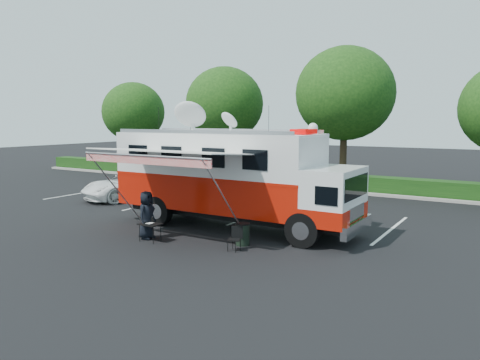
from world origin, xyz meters
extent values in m
plane|color=black|center=(0.00, 0.00, 0.00)|extent=(120.00, 120.00, 0.00)
cube|color=#9E998E|center=(4.00, 11.00, 0.07)|extent=(60.00, 0.35, 0.15)
cube|color=black|center=(4.00, 11.90, 0.50)|extent=(60.00, 1.20, 1.00)
cylinder|color=black|center=(-18.00, 13.00, 2.00)|extent=(0.44, 0.44, 4.00)
ellipsoid|color=#14380F|center=(-18.00, 13.00, 4.96)|extent=(5.12, 5.12, 4.86)
cylinder|color=black|center=(-9.00, 13.00, 2.20)|extent=(0.44, 0.44, 4.40)
ellipsoid|color=#14380F|center=(-9.00, 13.00, 5.46)|extent=(5.63, 5.63, 5.35)
cylinder|color=black|center=(0.00, 13.00, 2.40)|extent=(0.44, 0.44, 4.80)
ellipsoid|color=#14380F|center=(0.00, 13.00, 5.95)|extent=(6.14, 6.14, 5.84)
cube|color=silver|center=(-12.50, 3.00, 0.00)|extent=(0.12, 5.50, 0.01)
cube|color=silver|center=(-6.50, 3.00, 0.00)|extent=(0.12, 5.50, 0.01)
cube|color=silver|center=(-0.50, 3.00, 0.00)|extent=(0.12, 5.50, 0.01)
cube|color=silver|center=(5.50, 3.00, 0.00)|extent=(0.12, 5.50, 0.01)
cube|color=black|center=(0.00, 0.00, 0.61)|extent=(9.56, 1.56, 0.33)
cylinder|color=black|center=(3.56, -1.22, 0.61)|extent=(1.22, 0.36, 1.22)
cylinder|color=black|center=(3.56, 1.22, 0.61)|extent=(1.22, 0.36, 1.22)
cylinder|color=black|center=(-2.89, -1.22, 0.61)|extent=(1.22, 0.36, 1.22)
cylinder|color=black|center=(-2.89, 1.22, 0.61)|extent=(1.22, 0.36, 1.22)
cube|color=silver|center=(5.06, 0.00, 0.67)|extent=(0.22, 2.78, 0.44)
cube|color=silver|center=(4.22, 0.00, 1.72)|extent=(1.56, 2.78, 1.89)
cube|color=#B41507|center=(4.22, 0.00, 1.06)|extent=(1.58, 2.80, 0.61)
cube|color=black|center=(4.95, 0.00, 2.06)|extent=(0.13, 2.48, 0.78)
cube|color=#B41507|center=(-0.78, 0.00, 1.45)|extent=(8.45, 2.78, 1.33)
cube|color=#B41507|center=(-0.78, 0.00, 2.11)|extent=(8.47, 2.80, 0.11)
cube|color=silver|center=(-0.78, 0.00, 2.95)|extent=(8.45, 2.78, 1.56)
cube|color=silver|center=(-0.78, 0.00, 3.77)|extent=(8.45, 2.78, 0.09)
cube|color=#CC0505|center=(3.00, 0.00, 3.92)|extent=(0.61, 1.06, 0.18)
sphere|color=silver|center=(2.89, 1.11, 4.04)|extent=(0.38, 0.38, 0.38)
ellipsoid|color=silver|center=(-2.00, -0.17, 4.56)|extent=(1.33, 1.33, 0.40)
ellipsoid|color=silver|center=(-0.33, 0.22, 4.34)|extent=(0.78, 0.78, 0.22)
cylinder|color=black|center=(-4.22, 0.44, 4.34)|extent=(0.02, 0.02, 1.11)
cylinder|color=black|center=(-2.45, 0.44, 4.34)|extent=(0.02, 0.02, 1.11)
cylinder|color=black|center=(1.33, 0.44, 4.34)|extent=(0.02, 0.02, 1.11)
cube|color=white|center=(-1.00, -2.72, 3.22)|extent=(5.56, 2.66, 0.23)
cube|color=red|center=(-1.00, -4.04, 3.02)|extent=(5.56, 0.04, 0.31)
cylinder|color=#B2B2B7|center=(-1.00, -4.06, 3.16)|extent=(5.56, 0.07, 0.07)
cylinder|color=#B2B2B7|center=(-3.53, -2.80, 1.59)|extent=(0.05, 2.86, 3.21)
cylinder|color=#B2B2B7|center=(1.53, -2.80, 1.59)|extent=(0.05, 2.86, 3.21)
imported|color=white|center=(-8.58, 2.99, 0.00)|extent=(4.01, 5.86, 1.49)
imported|color=black|center=(-1.81, -3.09, 0.00)|extent=(0.72, 0.95, 1.77)
cube|color=black|center=(-1.41, -3.36, 0.64)|extent=(0.79, 0.57, 0.04)
cylinder|color=black|center=(-1.73, -3.56, 0.32)|extent=(0.02, 0.02, 0.64)
cylinder|color=black|center=(-1.73, -3.16, 0.32)|extent=(0.02, 0.02, 0.64)
cylinder|color=black|center=(-1.09, -3.56, 0.32)|extent=(0.02, 0.02, 0.64)
cylinder|color=black|center=(-1.09, -3.16, 0.32)|extent=(0.02, 0.02, 0.64)
cube|color=silver|center=(-1.46, -3.31, 0.66)|extent=(0.20, 0.27, 0.01)
cube|color=black|center=(1.80, -2.80, 0.39)|extent=(0.51, 0.51, 0.03)
cube|color=black|center=(1.80, -2.61, 0.60)|extent=(0.37, 0.19, 0.43)
cylinder|color=black|center=(1.64, -2.96, 0.19)|extent=(0.02, 0.02, 0.39)
cylinder|color=black|center=(1.64, -2.65, 0.19)|extent=(0.02, 0.02, 0.39)
cylinder|color=black|center=(1.95, -2.96, 0.19)|extent=(0.02, 0.02, 0.39)
cylinder|color=black|center=(1.95, -2.65, 0.19)|extent=(0.02, 0.02, 0.39)
cylinder|color=black|center=(1.65, -2.02, 0.37)|extent=(0.48, 0.48, 0.74)
cylinder|color=black|center=(1.65, -2.02, 0.76)|extent=(0.52, 0.52, 0.04)
camera|label=1|loc=(9.89, -15.60, 4.36)|focal=35.00mm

